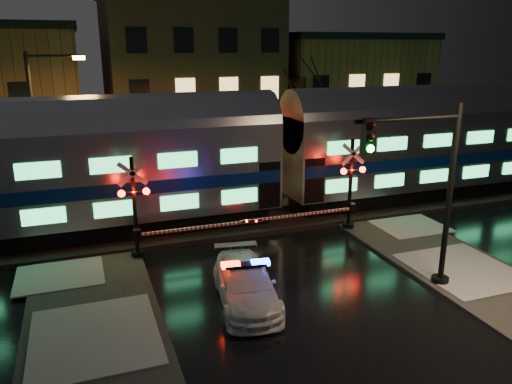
# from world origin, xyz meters

# --- Properties ---
(ground) EXTENTS (120.00, 120.00, 0.00)m
(ground) POSITION_xyz_m (0.00, 0.00, 0.00)
(ground) COLOR black
(ground) RESTS_ON ground
(ballast) EXTENTS (90.00, 4.20, 0.24)m
(ballast) POSITION_xyz_m (0.00, 5.00, 0.12)
(ballast) COLOR black
(ballast) RESTS_ON ground
(building_mid) EXTENTS (12.00, 11.00, 11.50)m
(building_mid) POSITION_xyz_m (2.00, 22.50, 5.75)
(building_mid) COLOR brown
(building_mid) RESTS_ON ground
(building_right) EXTENTS (12.00, 10.00, 8.50)m
(building_right) POSITION_xyz_m (15.00, 22.00, 4.25)
(building_right) COLOR brown
(building_right) RESTS_ON ground
(train) EXTENTS (51.00, 3.12, 5.92)m
(train) POSITION_xyz_m (2.44, 5.00, 3.38)
(train) COLOR black
(train) RESTS_ON ballast
(police_car) EXTENTS (2.45, 4.65, 1.44)m
(police_car) POSITION_xyz_m (-1.76, -2.37, 0.65)
(police_car) COLOR white
(police_car) RESTS_ON ground
(crossing_signal_right) EXTENTS (5.90, 0.66, 4.18)m
(crossing_signal_right) POSITION_xyz_m (4.41, 2.31, 1.73)
(crossing_signal_right) COLOR black
(crossing_signal_right) RESTS_ON ground
(crossing_signal_left) EXTENTS (5.77, 0.66, 4.08)m
(crossing_signal_left) POSITION_xyz_m (-4.27, 2.31, 1.69)
(crossing_signal_left) COLOR black
(crossing_signal_left) RESTS_ON ground
(traffic_light) EXTENTS (4.09, 0.72, 6.33)m
(traffic_light) POSITION_xyz_m (4.02, -3.56, 3.36)
(traffic_light) COLOR black
(traffic_light) RESTS_ON ground
(streetlight) EXTENTS (2.61, 0.27, 7.81)m
(streetlight) POSITION_xyz_m (-8.00, 9.00, 4.50)
(streetlight) COLOR black
(streetlight) RESTS_ON ground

